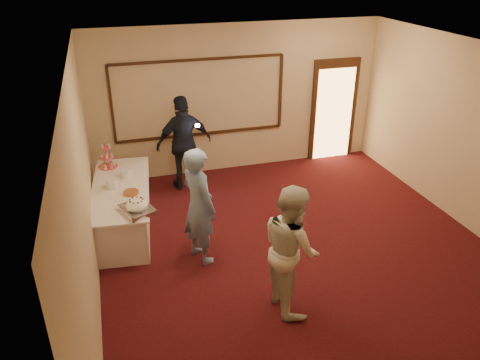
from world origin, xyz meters
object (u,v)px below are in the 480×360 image
(buffet_table, at_px, (123,208))
(plate_stack_a, at_px, (112,184))
(tart, at_px, (131,193))
(guest, at_px, (184,143))
(pavlova_tray, at_px, (137,207))
(plate_stack_b, at_px, (126,173))
(woman, at_px, (291,248))
(cupcake_stand, at_px, (107,158))
(man, at_px, (199,206))

(buffet_table, height_order, plate_stack_a, plate_stack_a)
(tart, distance_m, guest, 1.90)
(pavlova_tray, xyz_separation_m, tart, (-0.04, 0.59, -0.06))
(buffet_table, bearing_deg, plate_stack_b, 70.59)
(guest, bearing_deg, plate_stack_a, 33.02)
(woman, bearing_deg, guest, 8.33)
(plate_stack_a, distance_m, plate_stack_b, 0.43)
(plate_stack_b, bearing_deg, guest, 36.77)
(pavlova_tray, bearing_deg, buffet_table, 102.25)
(plate_stack_b, distance_m, woman, 3.41)
(tart, bearing_deg, guest, 53.45)
(plate_stack_a, relative_size, guest, 0.10)
(buffet_table, distance_m, plate_stack_b, 0.60)
(plate_stack_b, relative_size, tart, 0.67)
(pavlova_tray, height_order, plate_stack_a, pavlova_tray)
(cupcake_stand, height_order, plate_stack_b, cupcake_stand)
(pavlova_tray, relative_size, man, 0.34)
(plate_stack_b, height_order, guest, guest)
(pavlova_tray, distance_m, guest, 2.38)
(buffet_table, bearing_deg, woman, -52.32)
(man, bearing_deg, buffet_table, 17.91)
(pavlova_tray, distance_m, cupcake_stand, 1.80)
(tart, height_order, woman, woman)
(plate_stack_b, xyz_separation_m, guest, (1.16, 0.86, 0.07))
(tart, relative_size, guest, 0.15)
(plate_stack_b, bearing_deg, cupcake_stand, 118.65)
(woman, bearing_deg, cupcake_stand, 30.02)
(pavlova_tray, distance_m, plate_stack_b, 1.25)
(cupcake_stand, relative_size, plate_stack_a, 2.57)
(tart, height_order, guest, guest)
(woman, bearing_deg, man, 32.26)
(cupcake_stand, bearing_deg, guest, 13.96)
(buffet_table, bearing_deg, tart, -63.48)
(tart, distance_m, woman, 2.86)
(pavlova_tray, bearing_deg, plate_stack_a, 109.24)
(plate_stack_b, relative_size, guest, 0.10)
(cupcake_stand, height_order, guest, guest)
(buffet_table, xyz_separation_m, cupcake_stand, (-0.15, 0.87, 0.56))
(man, bearing_deg, tart, 21.84)
(buffet_table, distance_m, man, 1.67)
(plate_stack_a, bearing_deg, pavlova_tray, -70.76)
(pavlova_tray, bearing_deg, man, -19.34)
(guest, bearing_deg, pavlova_tray, 54.63)
(woman, bearing_deg, buffet_table, 35.92)
(cupcake_stand, distance_m, woman, 3.99)
(buffet_table, height_order, woman, woman)
(plate_stack_b, xyz_separation_m, woman, (1.82, -2.88, 0.02))
(tart, bearing_deg, man, -44.69)
(buffet_table, bearing_deg, man, -48.62)
(tart, bearing_deg, buffet_table, 116.52)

